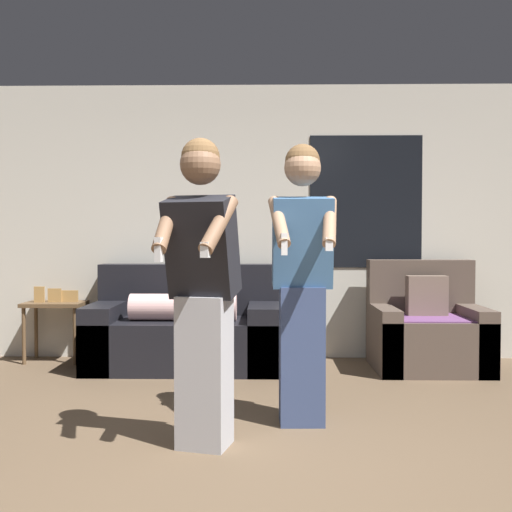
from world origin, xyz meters
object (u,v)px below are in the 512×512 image
Objects in this scene: armchair at (427,332)px; side_table at (55,311)px; person_right at (302,278)px; person_left at (202,287)px; couch at (186,331)px.

armchair reaches higher than side_table.
person_right is at bearing -39.87° from side_table.
side_table is 0.41× the size of person_left.
couch is at bearing 120.25° from person_right.
person_left is (-1.83, -2.09, 0.58)m from armchair.
person_right is (0.59, 0.45, 0.02)m from person_left.
person_right reaches higher than armchair.
couch is at bearing 100.31° from person_left.
couch reaches higher than side_table.
side_table is (-3.51, 0.25, 0.16)m from armchair.
side_table is at bearing 175.84° from armchair.
couch is 2.03m from person_right.
side_table is 0.41× the size of person_right.
person_left is at bearing -54.35° from side_table.
couch is 1.33m from side_table.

